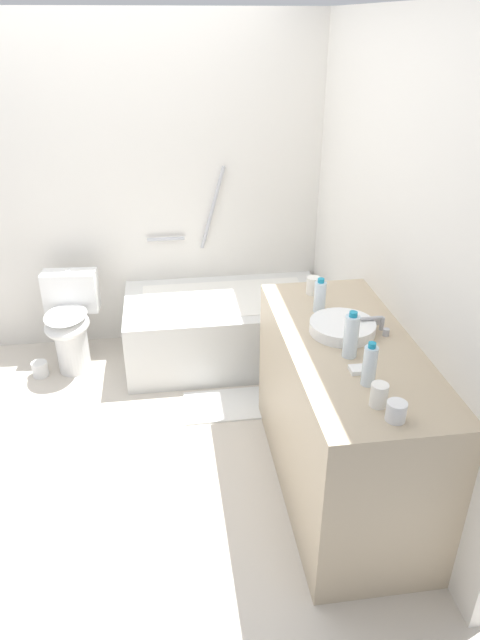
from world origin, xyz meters
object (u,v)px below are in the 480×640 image
Objects in this scene: toilet at (70,321)px; drinking_glass_1 at (313,285)px; water_bottle_2 at (320,296)px; sink_faucet at (379,324)px; toilet_paper_roll at (40,369)px; bathtub at (226,326)px; water_bottle_0 at (370,365)px; soap_dish at (360,369)px; water_bottle_1 at (351,336)px; sink_basin at (342,327)px; bath_mat at (235,404)px; drinking_glass_2 at (396,411)px; drinking_glass_0 at (379,395)px.

toilet is 1.81m from drinking_glass_1.
drinking_glass_1 is (0.02, 0.21, -0.04)m from water_bottle_2.
toilet_paper_roll is (-1.94, 1.20, -0.86)m from sink_faucet.
bathtub is at bearing 115.61° from drinking_glass_1.
soap_dish is at bearing 90.57° from water_bottle_0.
sink_faucet is 0.68× the size of water_bottle_1.
water_bottle_1 is (1.49, -1.52, 0.62)m from toilet.
sink_basin reaches higher than toilet_paper_roll.
bath_mat is at bearing 123.64° from sink_basin.
sink_basin is 2.91× the size of toilet_paper_roll.
sink_faucet is at bearing 74.85° from drinking_glass_2.
soap_dish is (1.49, -1.65, 0.52)m from toilet.
sink_basin is at bearing 81.40° from water_bottle_1.
sink_basin is at bearing -56.36° from bath_mat.
soap_dish is 2.47m from toilet_paper_roll.
drinking_glass_2 reaches higher than toilet_paper_roll.
bathtub is 1.35m from toilet_paper_roll.
bathtub reaches higher than sink_basin.
water_bottle_1 is at bearing 91.82° from water_bottle_0.
drinking_glass_0 is 0.25m from soap_dish.
drinking_glass_0 is 2.64m from toilet_paper_roll.
toilet_paper_roll is (-1.33, -0.07, -0.21)m from bathtub.
water_bottle_0 is 0.90m from drinking_glass_1.
water_bottle_2 reaches higher than sink_faucet.
sink_basin is at bearing -34.41° from toilet_paper_roll.
drinking_glass_1 is 1.25× the size of drinking_glass_2.
drinking_glass_1 is at bearing 90.32° from water_bottle_0.
water_bottle_1 is 0.48m from drinking_glass_2.
bathtub is at bearing 104.79° from water_bottle_1.
water_bottle_1 is 2.28× the size of drinking_glass_1.
toilet is 7.05× the size of drinking_glass_1.
sink_basin is 0.49× the size of bath_mat.
water_bottle_1 is (-0.03, -0.22, 0.08)m from sink_basin.
water_bottle_0 is at bearing 86.44° from drinking_glass_0.
toilet_paper_roll is at bearing 138.12° from soap_dish.
water_bottle_2 is 2.36× the size of drinking_glass_2.
bath_mat is (-0.41, 1.26, -0.92)m from drinking_glass_0.
drinking_glass_0 is at bearing -46.20° from toilet_paper_roll.
soap_dish is (0.40, -1.63, 0.63)m from bathtub.
sink_faucet reaches higher than sink_basin.
water_bottle_0 reaches higher than toilet_paper_roll.
water_bottle_0 is 0.30× the size of bath_mat.
toilet is 2.29m from soap_dish.
water_bottle_0 is (-0.21, -0.44, 0.06)m from sink_faucet.
bathtub reaches higher than water_bottle_2.
bathtub is 14.50× the size of drinking_glass_0.
bathtub is 2.03m from drinking_glass_0.
drinking_glass_0 is 0.10m from drinking_glass_2.
water_bottle_0 is at bearing -87.72° from water_bottle_2.
bathtub is at bearing 103.85° from soap_dish.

